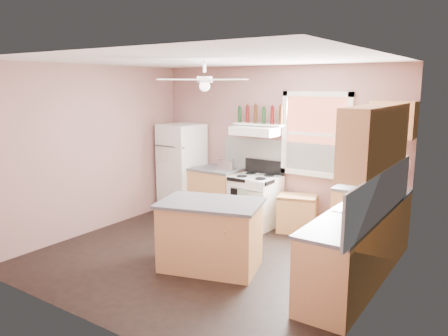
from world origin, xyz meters
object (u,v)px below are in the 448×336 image
Objects in this scene: refrigerator at (182,168)px; island at (211,236)px; stove at (255,201)px; toaster at (226,165)px; cart at (297,214)px.

island is at bearing -36.17° from refrigerator.
stove is at bearing 85.31° from island.
refrigerator is 5.93× the size of toaster.
cart is 0.50× the size of island.
refrigerator is 0.99m from toaster.
toaster is 0.84m from stove.
refrigerator reaches higher than island.
stove is 0.70× the size of island.
cart is (2.34, 0.09, -0.52)m from refrigerator.
refrigerator is at bearing 163.09° from toaster.
island is at bearing -79.85° from toaster.
refrigerator is at bearing -175.17° from stove.
refrigerator is 1.93× the size of stove.
toaster is (0.98, 0.02, 0.16)m from refrigerator.
stove is at bearing -20.70° from toaster.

